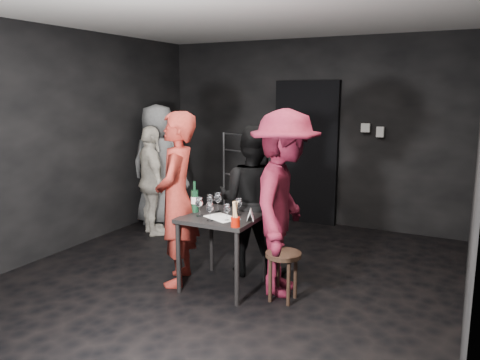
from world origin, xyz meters
The scene contains 27 objects.
floor centered at (0.00, 0.00, 0.00)m, with size 4.50×5.00×0.02m, color black.
ceiling centered at (0.00, 0.00, 2.70)m, with size 4.50×5.00×0.02m, color silver.
wall_back centered at (0.00, 2.50, 1.35)m, with size 4.50×0.04×2.70m, color black.
wall_front centered at (0.00, -2.50, 1.35)m, with size 4.50×0.04×2.70m, color black.
wall_left centered at (-2.25, 0.00, 1.35)m, with size 0.04×5.00×2.70m, color black.
wall_right centered at (2.25, 0.00, 1.35)m, with size 0.04×5.00×2.70m, color black.
doorway centered at (0.00, 2.44, 1.05)m, with size 0.95×0.10×2.10m, color black.
wallbox_upper centered at (0.85, 2.45, 1.45)m, with size 0.12×0.06×0.12m, color #B7B7B2.
wallbox_lower centered at (1.05, 2.45, 1.40)m, with size 0.10×0.06×0.14m, color #B7B7B2.
hand_truck centered at (-1.08, 2.19, 0.23)m, with size 0.44×0.36×1.32m.
tasting_table centered at (0.05, -0.23, 0.65)m, with size 0.72×0.72×0.75m.
stool centered at (0.71, -0.24, 0.37)m, with size 0.34×0.34×0.47m.
server_red centered at (-0.42, -0.32, 1.03)m, with size 0.75×0.49×2.06m, color maroon.
woman_black centered at (0.15, 0.25, 0.86)m, with size 0.83×0.46×1.71m, color black.
man_maroon centered at (0.63, -0.07, 1.07)m, with size 1.38×0.64×2.14m, color maroon.
bystander_cream centered at (-1.66, 0.90, 0.74)m, with size 0.87×0.42×1.49m, color silver.
bystander_grey centered at (-1.87, 1.34, 1.04)m, with size 1.02×0.56×2.08m, color slate.
tasting_mat centered at (0.10, -0.32, 0.75)m, with size 0.32×0.21×0.00m, color white.
wine_glass_a centered at (-0.13, -0.37, 0.85)m, with size 0.08×0.08×0.21m, color white, non-canonical shape.
wine_glass_b centered at (-0.12, -0.16, 0.85)m, with size 0.07×0.07×0.19m, color white, non-canonical shape.
wine_glass_c centered at (-0.04, -0.14, 0.86)m, with size 0.08×0.08×0.22m, color white, non-canonical shape.
wine_glass_d centered at (0.05, -0.46, 0.85)m, with size 0.07×0.07×0.19m, color white, non-canonical shape.
wine_glass_e centered at (0.19, -0.39, 0.84)m, with size 0.07×0.07×0.18m, color white, non-canonical shape.
wine_glass_f centered at (0.20, -0.16, 0.84)m, with size 0.07×0.07×0.19m, color white, non-canonical shape.
wine_bottle centered at (-0.26, -0.24, 0.87)m, with size 0.08×0.08×0.31m.
breadstick_cup centered at (0.36, -0.54, 0.86)m, with size 0.08×0.08×0.25m.
reserved_card centered at (0.36, -0.27, 0.80)m, with size 0.08×0.13×0.10m, color white, non-canonical shape.
Camera 1 is at (2.21, -4.13, 1.95)m, focal length 35.00 mm.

